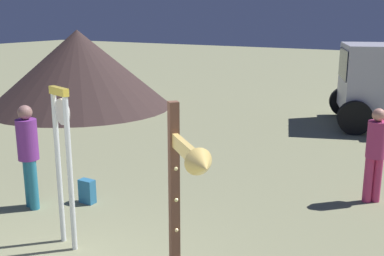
% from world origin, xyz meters
% --- Properties ---
extents(standing_clock, '(0.41, 0.20, 2.20)m').
position_xyz_m(standing_clock, '(-0.84, 1.75, 1.31)').
color(standing_clock, white).
rests_on(standing_clock, ground_plane).
extents(arrow_sign, '(0.90, 0.83, 2.26)m').
position_xyz_m(arrow_sign, '(1.39, 1.14, 1.48)').
color(arrow_sign, brown).
rests_on(arrow_sign, ground_plane).
extents(person_near_clock, '(0.33, 0.33, 1.72)m').
position_xyz_m(person_near_clock, '(-2.30, 2.38, 0.96)').
color(person_near_clock, teal).
rests_on(person_near_clock, ground_plane).
extents(backpack, '(0.27, 0.19, 0.41)m').
position_xyz_m(backpack, '(-1.65, 2.99, 0.20)').
color(backpack, teal).
rests_on(backpack, ground_plane).
extents(person_distant, '(0.31, 0.31, 1.62)m').
position_xyz_m(person_distant, '(2.48, 5.47, 0.90)').
color(person_distant, '#C63568').
rests_on(person_distant, ground_plane).
extents(dome_tent, '(6.20, 6.20, 2.61)m').
position_xyz_m(dome_tent, '(-7.68, 9.18, 1.31)').
color(dome_tent, '#3A2926').
rests_on(dome_tent, ground_plane).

